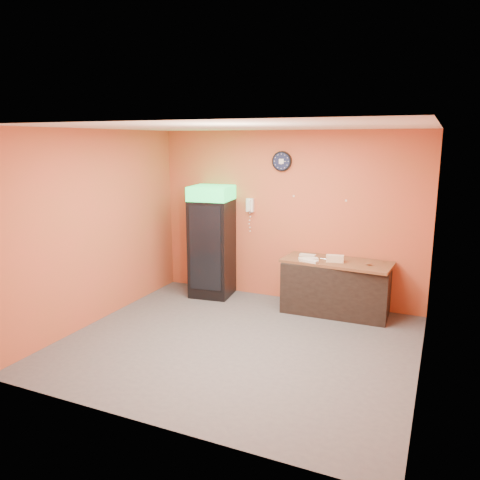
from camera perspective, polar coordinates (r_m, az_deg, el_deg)
The scene contains 15 objects.
floor at distance 6.36m, azimuth -0.21°, elevation -12.44°, with size 4.50×4.50×0.00m, color #47474C.
back_wall at distance 7.76m, azimuth 5.81°, elevation 2.82°, with size 4.50×0.02×2.80m, color #C45137.
left_wall at distance 7.12m, azimuth -17.00°, elevation 1.52°, with size 0.02×4.00×2.80m, color #C45137.
right_wall at distance 5.43m, azimuth 22.02°, elevation -2.04°, with size 0.02×4.00×2.80m, color #C45137.
ceiling at distance 5.79m, azimuth -0.24°, elevation 13.65°, with size 4.50×4.00×0.02m, color white.
beverage_cooler at distance 7.96m, azimuth -3.58°, elevation -0.39°, with size 0.74×0.74×1.89m.
prep_counter at distance 7.43m, azimuth 11.61°, elevation -5.75°, with size 1.59×0.71×0.79m, color black.
wall_clock at distance 7.67m, azimuth 5.13°, elevation 9.54°, with size 0.32×0.06×0.32m.
wall_phone at distance 7.91m, azimuth 1.22°, elevation 4.27°, with size 0.12×0.11×0.23m.
butcher_paper at distance 7.31m, azimuth 11.75°, elevation -2.63°, with size 1.63×0.72×0.04m, color brown.
sub_roll_stack at distance 7.20m, azimuth 11.50°, elevation -2.23°, with size 0.27×0.13×0.11m.
wrapped_sandwich_left at distance 7.23m, azimuth 8.34°, elevation -2.33°, with size 0.29×0.11×0.04m, color silver.
wrapped_sandwich_mid at distance 7.14m, azimuth 8.51°, elevation -2.54°, with size 0.26×0.10×0.04m, color silver.
wrapped_sandwich_right at distance 7.48m, azimuth 8.25°, elevation -1.87°, with size 0.25×0.10×0.04m, color silver.
kitchen_tool at distance 7.31m, azimuth 10.85°, elevation -2.21°, with size 0.06×0.06×0.06m, color silver.
Camera 1 is at (2.36, -5.29, 2.65)m, focal length 35.00 mm.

